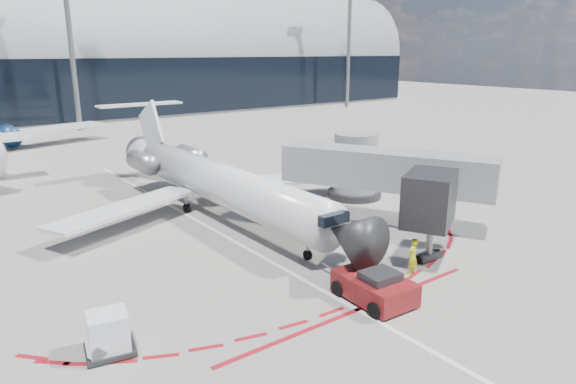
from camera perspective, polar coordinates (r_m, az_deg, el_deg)
ground at (r=31.00m, az=-7.31°, el=-4.72°), size 260.00×260.00×0.00m
apron_centerline at (r=32.66m, az=-9.06°, el=-3.72°), size 0.25×40.00×0.01m
apron_stop_bar at (r=22.52m, az=7.71°, el=-12.84°), size 14.00×0.25×0.01m
terminal_building at (r=91.56m, az=-28.59°, el=12.33°), size 150.00×24.15×24.00m
jet_bridge at (r=33.67m, az=9.78°, el=2.16°), size 10.03×15.20×4.90m
light_mast_centre at (r=75.94m, az=-23.07°, el=15.71°), size 0.70×0.70×25.00m
light_mast_east at (r=100.88m, az=6.78°, el=16.44°), size 0.70×0.70×25.00m
regional_jet at (r=34.45m, az=-8.26°, el=1.30°), size 22.25×27.44×6.87m
pushback_tug at (r=23.16m, az=9.60°, el=-10.33°), size 2.54×5.60×1.44m
ramp_worker at (r=25.95m, az=13.68°, el=-6.96°), size 0.74×0.56×1.86m
uld_container at (r=20.18m, az=-19.33°, el=-14.67°), size 1.95×1.75×1.61m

